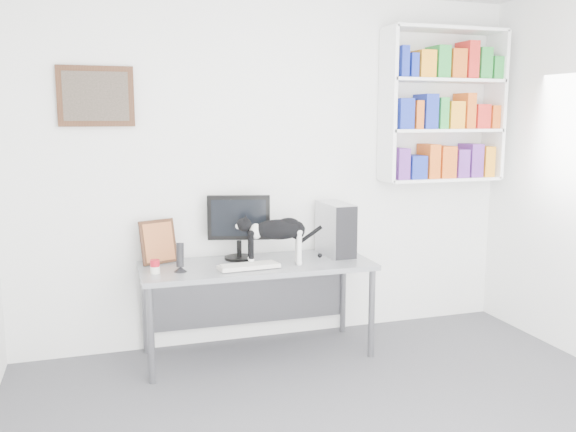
{
  "coord_description": "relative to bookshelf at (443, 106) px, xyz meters",
  "views": [
    {
      "loc": [
        -1.33,
        -2.57,
        1.75
      ],
      "look_at": [
        -0.03,
        1.53,
        1.06
      ],
      "focal_mm": 38.0,
      "sensor_mm": 36.0,
      "label": 1
    }
  ],
  "objects": [
    {
      "name": "leaning_print",
      "position": [
        -2.32,
        0.0,
        -0.98
      ],
      "size": [
        0.29,
        0.19,
        0.33
      ],
      "primitive_type": "cube",
      "rotation": [
        0.0,
        0.0,
        0.35
      ],
      "color": "#462A16",
      "rests_on": "desk"
    },
    {
      "name": "wall_art",
      "position": [
        -2.7,
        0.12,
        0.05
      ],
      "size": [
        0.52,
        0.04,
        0.42
      ],
      "primitive_type": "cube",
      "color": "#462A16",
      "rests_on": "room"
    },
    {
      "name": "monitor",
      "position": [
        -1.73,
        -0.05,
        -0.9
      ],
      "size": [
        0.51,
        0.34,
        0.5
      ],
      "primitive_type": "cube",
      "rotation": [
        0.0,
        0.0,
        -0.27
      ],
      "color": "black",
      "rests_on": "desk"
    },
    {
      "name": "soup_can",
      "position": [
        -2.37,
        -0.29,
        -1.1
      ],
      "size": [
        0.08,
        0.08,
        0.09
      ],
      "primitive_type": "cylinder",
      "rotation": [
        0.0,
        0.0,
        -0.25
      ],
      "color": "#B20F1E",
      "rests_on": "desk"
    },
    {
      "name": "room",
      "position": [
        -1.4,
        -1.85,
        -0.5
      ],
      "size": [
        4.01,
        4.01,
        2.7
      ],
      "color": "#4D4D51",
      "rests_on": "ground"
    },
    {
      "name": "speaker",
      "position": [
        -2.2,
        -0.3,
        -1.04
      ],
      "size": [
        0.12,
        0.12,
        0.21
      ],
      "primitive_type": "cylinder",
      "rotation": [
        0.0,
        0.0,
        -0.31
      ],
      "color": "black",
      "rests_on": "desk"
    },
    {
      "name": "bookshelf",
      "position": [
        0.0,
        0.0,
        0.0
      ],
      "size": [
        1.03,
        0.28,
        1.24
      ],
      "primitive_type": "cube",
      "color": "white",
      "rests_on": "room"
    },
    {
      "name": "pc_tower",
      "position": [
        -0.98,
        -0.12,
        -0.95
      ],
      "size": [
        0.19,
        0.41,
        0.41
      ],
      "primitive_type": "cube",
      "rotation": [
        0.0,
        0.0,
        0.03
      ],
      "color": "silver",
      "rests_on": "desk"
    },
    {
      "name": "desk",
      "position": [
        -1.63,
        -0.22,
        -1.5
      ],
      "size": [
        1.69,
        0.68,
        0.7
      ],
      "primitive_type": "cube",
      "rotation": [
        0.0,
        0.0,
        -0.01
      ],
      "color": "gray",
      "rests_on": "room"
    },
    {
      "name": "cat",
      "position": [
        -1.51,
        -0.3,
        -0.98
      ],
      "size": [
        0.58,
        0.24,
        0.35
      ],
      "primitive_type": null,
      "rotation": [
        0.0,
        0.0,
        -0.16
      ],
      "color": "black",
      "rests_on": "desk"
    },
    {
      "name": "keyboard",
      "position": [
        -1.73,
        -0.35,
        -1.13
      ],
      "size": [
        0.44,
        0.19,
        0.03
      ],
      "primitive_type": "cube",
      "rotation": [
        0.0,
        0.0,
        0.07
      ],
      "color": "silver",
      "rests_on": "desk"
    }
  ]
}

